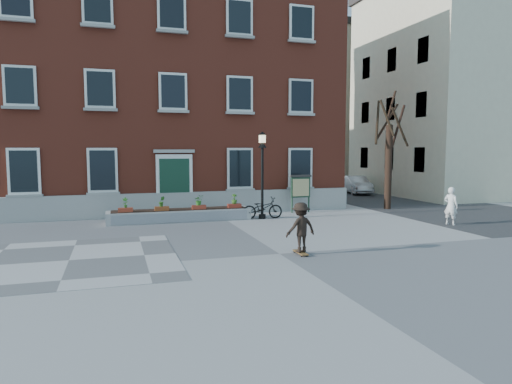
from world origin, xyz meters
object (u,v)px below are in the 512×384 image
object	(u,v)px
parked_car	(356,185)
notice_board	(301,187)
bicycle	(262,208)
lamp_post	(262,163)
skateboarder	(301,227)
bystander	(451,206)

from	to	relation	value
parked_car	notice_board	world-z (taller)	notice_board
bicycle	lamp_post	distance (m)	2.05
parked_car	skateboarder	bearing A→B (deg)	-112.75
bicycle	skateboarder	distance (m)	7.05
lamp_post	notice_board	size ratio (longest dim) A/B	2.10
bicycle	lamp_post	world-z (taller)	lamp_post
bicycle	parked_car	xyz separation A→B (m)	(9.96, 9.09, 0.13)
notice_board	skateboarder	size ratio (longest dim) A/B	1.19
bicycle	bystander	size ratio (longest dim) A/B	1.17
lamp_post	skateboarder	bearing A→B (deg)	-98.76
lamp_post	notice_board	xyz separation A→B (m)	(2.44, 1.34, -1.28)
bystander	notice_board	world-z (taller)	notice_board
bystander	lamp_post	xyz separation A→B (m)	(-6.97, 3.95, 1.75)
bicycle	parked_car	world-z (taller)	parked_car
parked_car	lamp_post	world-z (taller)	lamp_post
bicycle	bystander	xyz separation A→B (m)	(6.99, -3.87, 0.30)
notice_board	parked_car	bearing A→B (deg)	45.61
bicycle	bystander	distance (m)	7.99
bystander	parked_car	bearing A→B (deg)	-39.08
parked_car	bicycle	bearing A→B (deg)	-125.90
bicycle	parked_car	distance (m)	13.48
bicycle	skateboarder	size ratio (longest dim) A/B	1.18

